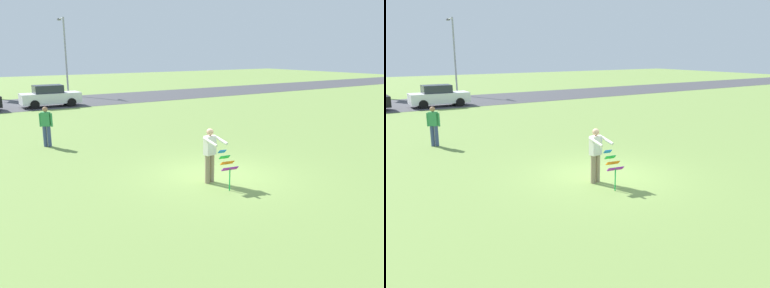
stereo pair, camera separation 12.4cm
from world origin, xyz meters
The scene contains 7 objects.
ground_plane centered at (0.00, 0.00, 0.00)m, with size 120.00×120.00×0.00m, color olive.
road_strip centered at (0.00, 22.80, 0.01)m, with size 120.00×8.00×0.01m, color #424247.
person_kite_flyer centered at (-0.69, -0.46, 0.95)m, with size 0.60×0.70×1.73m.
kite_held centered at (-0.61, -1.22, 0.77)m, with size 0.53×0.68×1.14m.
parked_car_white centered at (-0.16, 20.40, 0.77)m, with size 4.24×1.92×1.60m.
streetlight_pole centered at (3.27, 27.55, 4.00)m, with size 0.24×1.65×7.00m.
person_walker_near centered at (-3.67, 7.40, 0.93)m, with size 0.49×0.38×1.73m.
Camera 2 is at (-7.72, -10.29, 4.05)m, focal length 37.67 mm.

